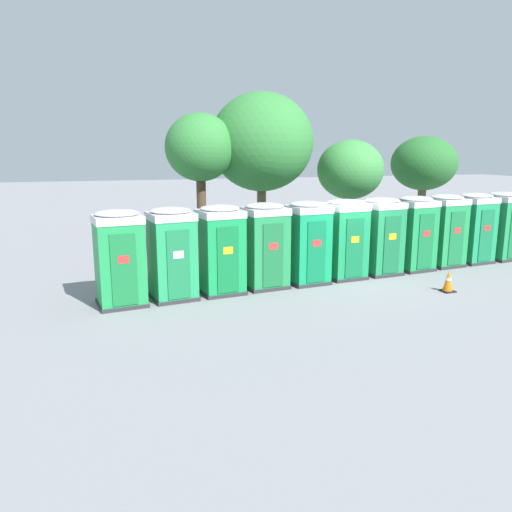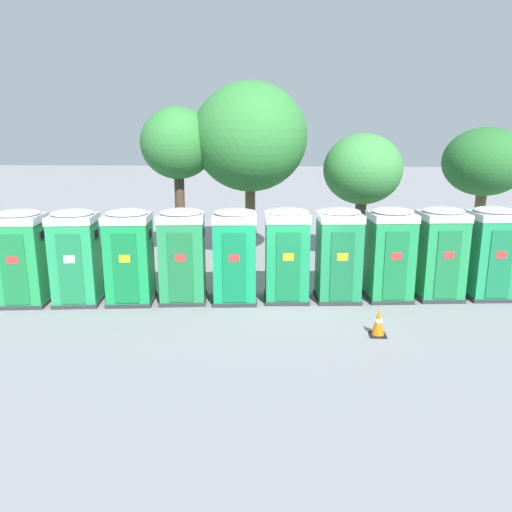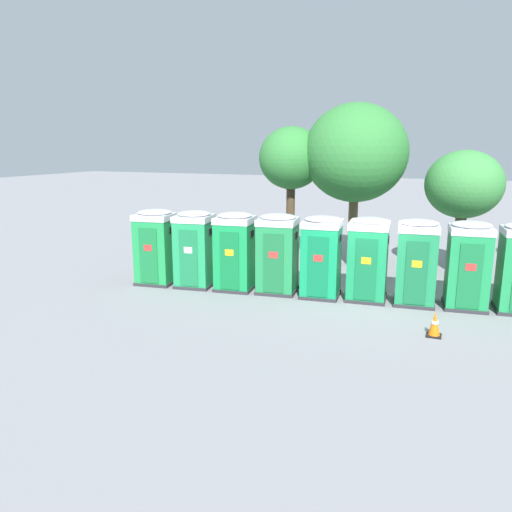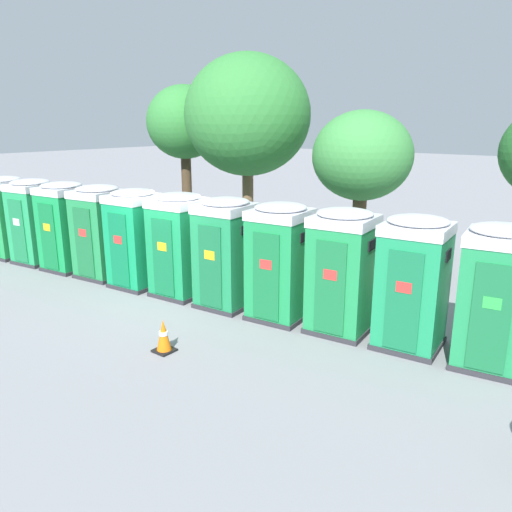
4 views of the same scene
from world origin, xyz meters
The scene contains 17 objects.
ground_plane centered at (0.00, 0.00, 0.00)m, with size 120.00×120.00×0.00m, color gray.
portapotty_0 centered at (-7.00, -0.83, 1.28)m, with size 1.36×1.33×2.54m.
portapotty_1 centered at (-5.60, -0.67, 1.28)m, with size 1.33×1.34×2.54m.
portapotty_2 centered at (-4.20, -0.52, 1.28)m, with size 1.32×1.32×2.54m.
portapotty_3 centered at (-2.80, -0.33, 1.28)m, with size 1.35×1.33×2.54m.
portapotty_4 centered at (-1.39, -0.26, 1.28)m, with size 1.27×1.30×2.54m.
portapotty_5 centered at (0.01, -0.06, 1.28)m, with size 1.28×1.29×2.54m.
portapotty_6 centered at (1.41, 0.05, 1.28)m, with size 1.26×1.29×2.54m.
portapotty_7 centered at (2.81, 0.21, 1.28)m, with size 1.29×1.31×2.54m.
portapotty_8 centered at (4.21, 0.40, 1.28)m, with size 1.31×1.31×2.54m.
portapotty_9 centered at (5.62, 0.54, 1.28)m, with size 1.29×1.30×2.54m.
portapotty_10 centered at (7.02, 0.65, 1.28)m, with size 1.31×1.34×2.54m.
street_tree_0 centered at (2.57, 4.39, 3.24)m, with size 2.71×2.71×4.49m.
street_tree_1 centered at (-1.32, 4.27, 4.34)m, with size 3.92×3.92×6.21m.
street_tree_2 centered at (7.18, 5.80, 3.44)m, with size 3.01×3.01×4.72m.
street_tree_3 centered at (-3.76, 3.95, 4.09)m, with size 2.53×2.53×5.37m.
traffic_cone centered at (2.10, -2.51, 0.31)m, with size 0.36×0.36×0.64m.
Camera 1 is at (-7.62, -14.07, 4.00)m, focal length 35.00 mm.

